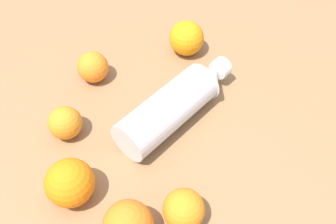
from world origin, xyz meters
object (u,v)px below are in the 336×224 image
object	(u,v)px
water_bottle	(177,104)
orange_5	(70,183)
orange_1	(93,67)
orange_2	(187,38)
orange_3	(184,209)
orange_4	(65,123)

from	to	relation	value
water_bottle	orange_5	distance (m)	0.24
orange_1	orange_2	distance (m)	0.22
orange_2	orange_3	size ratio (longest dim) A/B	1.17
orange_5	orange_4	bearing A→B (deg)	75.50
orange_1	orange_3	distance (m)	0.37
water_bottle	orange_2	bearing A→B (deg)	35.37
water_bottle	orange_1	distance (m)	0.21
orange_3	orange_5	xyz separation A→B (m)	(-0.14, 0.12, 0.01)
orange_5	orange_2	bearing A→B (deg)	32.93
orange_1	orange_3	xyz separation A→B (m)	(0.01, -0.37, 0.00)
water_bottle	orange_4	bearing A→B (deg)	142.83
orange_4	orange_5	distance (m)	0.13
water_bottle	orange_5	world-z (taller)	orange_5
orange_5	orange_3	bearing A→B (deg)	-41.60
orange_3	orange_5	bearing A→B (deg)	138.40
orange_1	orange_5	distance (m)	0.28
orange_2	orange_3	bearing A→B (deg)	-120.79
water_bottle	orange_4	world-z (taller)	water_bottle
orange_1	orange_4	world-z (taller)	orange_1
orange_1	orange_3	size ratio (longest dim) A/B	0.99
orange_1	orange_2	bearing A→B (deg)	-4.82
orange_2	orange_4	size ratio (longest dim) A/B	1.24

